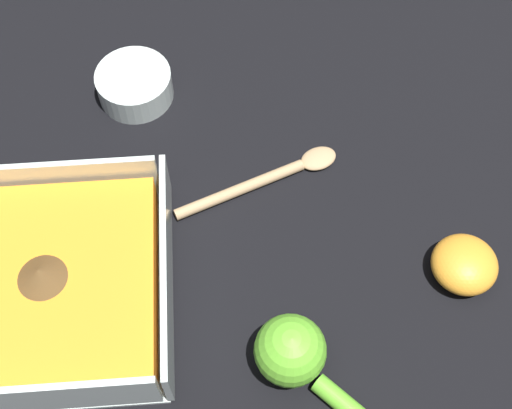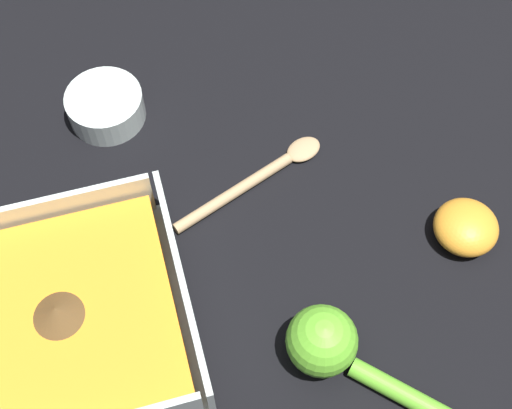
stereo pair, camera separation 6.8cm
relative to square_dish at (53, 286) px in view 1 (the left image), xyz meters
name	(u,v)px [view 1 (the left image)]	position (x,y,z in m)	size (l,w,h in m)	color
ground_plane	(54,305)	(-0.01, 0.00, -0.02)	(4.00, 4.00, 0.00)	black
square_dish	(53,286)	(0.00, 0.00, 0.00)	(0.22, 0.22, 0.07)	silver
spice_bowl	(135,86)	(0.24, -0.07, -0.01)	(0.08, 0.08, 0.03)	silver
lemon_squeezer	(300,360)	(-0.09, -0.23, 0.01)	(0.15, 0.15, 0.07)	#6BC633
lemon_half	(464,265)	(0.00, -0.40, -0.01)	(0.07, 0.07, 0.04)	orange
wooden_spoon	(268,178)	(0.12, -0.21, -0.02)	(0.09, 0.18, 0.01)	tan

